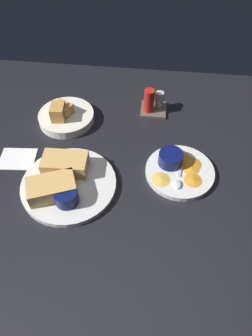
# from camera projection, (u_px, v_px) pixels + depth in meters

# --- Properties ---
(ground_plane) EXTENTS (1.10, 1.10, 0.03)m
(ground_plane) POSITION_uv_depth(u_px,v_px,m) (101.00, 169.00, 0.94)
(ground_plane) COLOR black
(plate_sandwich_main) EXTENTS (0.27, 0.27, 0.02)m
(plate_sandwich_main) POSITION_uv_depth(u_px,v_px,m) (69.00, 184.00, 0.87)
(plate_sandwich_main) COLOR silver
(plate_sandwich_main) RESTS_ON ground_plane
(sandwich_half_near) EXTENTS (0.13, 0.08, 0.05)m
(sandwich_half_near) POSITION_uv_depth(u_px,v_px,m) (65.00, 164.00, 0.88)
(sandwich_half_near) COLOR tan
(sandwich_half_near) RESTS_ON plate_sandwich_main
(sandwich_half_far) EXTENTS (0.15, 0.12, 0.05)m
(sandwich_half_far) POSITION_uv_depth(u_px,v_px,m) (52.00, 188.00, 0.83)
(sandwich_half_far) COLOR tan
(sandwich_half_far) RESTS_ON plate_sandwich_main
(ramekin_dark_sauce) EXTENTS (0.07, 0.07, 0.04)m
(ramekin_dark_sauce) POSITION_uv_depth(u_px,v_px,m) (66.00, 196.00, 0.81)
(ramekin_dark_sauce) COLOR #0C144C
(ramekin_dark_sauce) RESTS_ON plate_sandwich_main
(spoon_by_dark_ramekin) EXTENTS (0.03, 0.10, 0.01)m
(spoon_by_dark_ramekin) POSITION_uv_depth(u_px,v_px,m) (70.00, 184.00, 0.86)
(spoon_by_dark_ramekin) COLOR silver
(spoon_by_dark_ramekin) RESTS_ON plate_sandwich_main
(plate_chips_companion) EXTENTS (0.21, 0.21, 0.02)m
(plate_chips_companion) POSITION_uv_depth(u_px,v_px,m) (180.00, 172.00, 0.90)
(plate_chips_companion) COLOR silver
(plate_chips_companion) RESTS_ON ground_plane
(ramekin_light_gravy) EXTENTS (0.07, 0.07, 0.04)m
(ramekin_light_gravy) POSITION_uv_depth(u_px,v_px,m) (171.00, 158.00, 0.90)
(ramekin_light_gravy) COLOR #0C144C
(ramekin_light_gravy) RESTS_ON plate_chips_companion
(spoon_by_gravy_ramekin) EXTENTS (0.03, 0.10, 0.01)m
(spoon_by_gravy_ramekin) POSITION_uv_depth(u_px,v_px,m) (178.00, 181.00, 0.87)
(spoon_by_gravy_ramekin) COLOR silver
(spoon_by_gravy_ramekin) RESTS_ON plate_chips_companion
(plantain_chip_scatter) EXTENTS (0.16, 0.17, 0.01)m
(plantain_chip_scatter) POSITION_uv_depth(u_px,v_px,m) (183.00, 167.00, 0.90)
(plantain_chip_scatter) COLOR orange
(plantain_chip_scatter) RESTS_ON plate_chips_companion
(bread_basket_rear) EXTENTS (0.19, 0.19, 0.08)m
(bread_basket_rear) POSITION_uv_depth(u_px,v_px,m) (65.00, 116.00, 1.05)
(bread_basket_rear) COLOR silver
(bread_basket_rear) RESTS_ON ground_plane
(condiment_caddy) EXTENTS (0.09, 0.09, 0.10)m
(condiment_caddy) POSITION_uv_depth(u_px,v_px,m) (153.00, 103.00, 1.07)
(condiment_caddy) COLOR brown
(condiment_caddy) RESTS_ON ground_plane
(paper_napkin_folded) EXTENTS (0.12, 0.10, 0.00)m
(paper_napkin_folded) POSITION_uv_depth(u_px,v_px,m) (17.00, 160.00, 0.94)
(paper_napkin_folded) COLOR white
(paper_napkin_folded) RESTS_ON ground_plane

